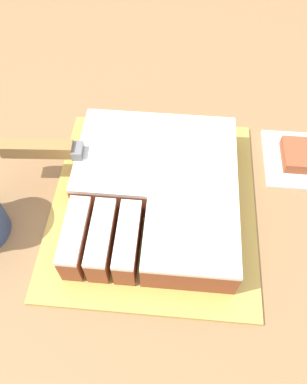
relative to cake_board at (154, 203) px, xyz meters
The scene contains 7 objects.
ground_plane 0.90m from the cake_board, 82.04° to the left, with size 8.00×8.00×0.00m, color #7F705B.
countertop 0.46m from the cake_board, 82.04° to the left, with size 1.40×1.10×0.90m.
cake_board is the anchor object (origin of this frame).
cake 0.03m from the cake_board, 49.25° to the left, with size 0.24×0.27×0.06m.
knife 0.15m from the cake_board, 163.60° to the left, with size 0.35×0.05×0.02m.
paper_napkin 0.26m from the cake_board, 24.17° to the left, with size 0.12×0.12×0.01m.
brownie 0.26m from the cake_board, 24.17° to the left, with size 0.07×0.07×0.02m.
Camera 1 is at (0.02, -0.39, 1.40)m, focal length 35.00 mm.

